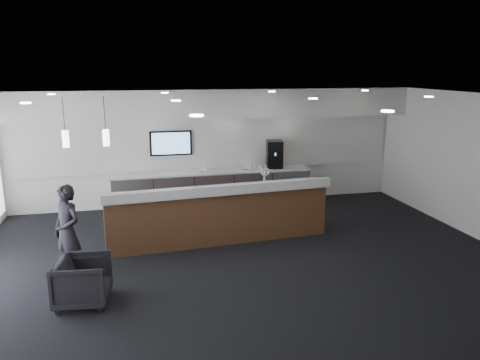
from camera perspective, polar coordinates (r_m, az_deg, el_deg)
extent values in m
plane|color=black|center=(8.77, 0.76, -9.97)|extent=(10.00, 10.00, 0.00)
cube|color=black|center=(8.06, 0.82, 10.00)|extent=(10.00, 8.00, 0.02)
cube|color=white|center=(12.13, -3.72, 4.04)|extent=(10.00, 0.02, 3.00)
cube|color=silver|center=(11.55, -3.44, 9.32)|extent=(10.00, 0.90, 0.70)
cube|color=silver|center=(12.08, -3.70, 4.49)|extent=(9.80, 0.06, 1.40)
cube|color=#9D9FA6|center=(12.00, -3.36, -1.18)|extent=(5.00, 0.60, 0.90)
cube|color=silver|center=(11.89, -3.39, 1.03)|extent=(5.06, 0.66, 0.05)
cylinder|color=silver|center=(11.53, -12.94, -1.90)|extent=(0.60, 0.02, 0.02)
cylinder|color=silver|center=(11.56, -7.99, -1.64)|extent=(0.60, 0.02, 0.02)
cylinder|color=silver|center=(11.69, -3.10, -1.36)|extent=(0.60, 0.02, 0.02)
cylinder|color=silver|center=(11.89, 1.65, -1.08)|extent=(0.60, 0.02, 0.02)
cylinder|color=silver|center=(12.17, 6.21, -0.81)|extent=(0.60, 0.02, 0.02)
cube|color=black|center=(11.90, -8.43, 4.47)|extent=(1.05, 0.07, 0.62)
cube|color=#377CDD|center=(11.86, -8.41, 4.44)|extent=(0.95, 0.01, 0.54)
cylinder|color=beige|center=(8.71, -16.08, 4.78)|extent=(0.12, 0.12, 0.30)
cylinder|color=beige|center=(8.78, -20.65, 4.50)|extent=(0.12, 0.12, 0.30)
cube|color=brown|center=(9.64, -2.62, -4.44)|extent=(4.56, 1.00, 1.05)
cube|color=silver|center=(9.48, -2.65, -1.25)|extent=(4.65, 1.09, 0.06)
cube|color=silver|center=(9.12, -2.08, -1.25)|extent=(4.60, 0.49, 0.18)
cylinder|color=silver|center=(9.84, 2.98, 0.32)|extent=(0.04, 0.04, 0.28)
torus|color=silver|center=(9.75, 3.08, 1.04)|extent=(0.19, 0.05, 0.19)
cube|color=black|center=(12.21, 4.22, 3.17)|extent=(0.48, 0.52, 0.71)
cube|color=silver|center=(12.05, 4.53, 1.35)|extent=(0.25, 0.12, 0.02)
cube|color=silver|center=(11.73, -4.49, 1.54)|extent=(0.17, 0.07, 0.23)
cube|color=silver|center=(11.95, 0.75, 1.86)|extent=(0.19, 0.05, 0.25)
imported|color=black|center=(7.60, -18.62, -11.58)|extent=(0.88, 0.86, 0.73)
imported|color=black|center=(8.49, -20.28, -5.86)|extent=(0.68, 0.69, 1.60)
imported|color=white|center=(12.19, 4.39, 1.67)|extent=(0.10, 0.10, 0.09)
imported|color=white|center=(12.15, 3.76, 1.64)|extent=(0.14, 0.14, 0.09)
imported|color=white|center=(12.12, 3.12, 1.61)|extent=(0.12, 0.12, 0.09)
imported|color=white|center=(12.08, 2.48, 1.58)|extent=(0.13, 0.13, 0.09)
imported|color=white|center=(12.04, 1.84, 1.55)|extent=(0.13, 0.13, 0.09)
imported|color=white|center=(12.01, 1.19, 1.52)|extent=(0.11, 0.11, 0.09)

